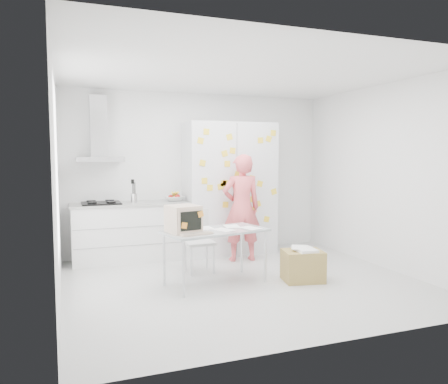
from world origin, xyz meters
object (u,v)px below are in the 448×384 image
object	(u,v)px
chair	(198,237)
person	(241,208)
cardboard_box	(303,265)
desk	(196,225)

from	to	relation	value
chair	person	bearing A→B (deg)	24.85
cardboard_box	person	bearing A→B (deg)	104.22
desk	chair	bearing A→B (deg)	59.35
desk	chair	distance (m)	0.78
desk	chair	size ratio (longest dim) A/B	1.60
desk	chair	world-z (taller)	desk
person	chair	bearing A→B (deg)	30.04
chair	cardboard_box	size ratio (longest dim) A/B	1.53
cardboard_box	desk	bearing A→B (deg)	169.43
chair	desk	bearing A→B (deg)	-108.10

